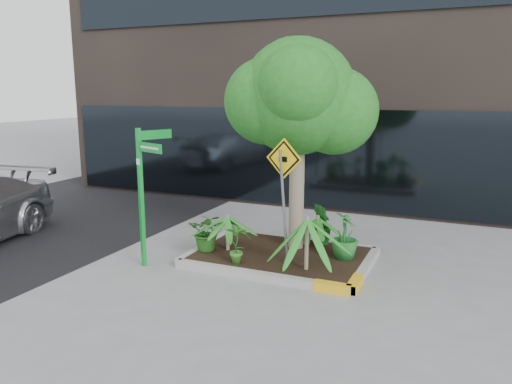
% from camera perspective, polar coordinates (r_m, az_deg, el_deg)
% --- Properties ---
extents(ground, '(80.00, 80.00, 0.00)m').
position_cam_1_polar(ground, '(9.39, 1.03, -8.22)').
color(ground, gray).
rests_on(ground, ground).
extents(asphalt_road, '(7.00, 80.00, 0.01)m').
position_cam_1_polar(asphalt_road, '(13.21, -26.05, -3.54)').
color(asphalt_road, black).
rests_on(asphalt_road, ground).
extents(planter, '(3.35, 2.36, 0.15)m').
position_cam_1_polar(planter, '(9.52, 2.97, -7.31)').
color(planter, '#9E9E99').
rests_on(planter, ground).
extents(tree, '(2.79, 2.48, 4.19)m').
position_cam_1_polar(tree, '(9.45, 4.86, 10.82)').
color(tree, gray).
rests_on(tree, ground).
extents(palm_front, '(1.07, 1.07, 1.19)m').
position_cam_1_polar(palm_front, '(8.48, 5.87, -3.10)').
color(palm_front, gray).
rests_on(palm_front, ground).
extents(palm_left, '(0.79, 0.79, 0.88)m').
position_cam_1_polar(palm_left, '(9.54, -3.29, -2.86)').
color(palm_left, gray).
rests_on(palm_left, ground).
extents(palm_back, '(0.71, 0.71, 0.79)m').
position_cam_1_polar(palm_back, '(9.82, 7.08, -2.91)').
color(palm_back, gray).
rests_on(palm_back, ground).
extents(shrub_a, '(0.83, 0.83, 0.74)m').
position_cam_1_polar(shrub_a, '(9.62, -5.57, -4.52)').
color(shrub_a, '#215718').
rests_on(shrub_a, planter).
extents(shrub_b, '(0.63, 0.63, 0.86)m').
position_cam_1_polar(shrub_b, '(9.25, 10.14, -4.92)').
color(shrub_b, '#1E6626').
rests_on(shrub_b, planter).
extents(shrub_c, '(0.43, 0.43, 0.75)m').
position_cam_1_polar(shrub_c, '(8.87, -2.20, -5.87)').
color(shrub_c, '#347524').
rests_on(shrub_c, planter).
extents(shrub_d, '(0.61, 0.61, 0.85)m').
position_cam_1_polar(shrub_d, '(10.01, 7.67, -3.62)').
color(shrub_d, '#1A591E').
rests_on(shrub_d, planter).
extents(street_sign_post, '(0.70, 0.92, 2.53)m').
position_cam_1_polar(street_sign_post, '(9.10, -12.64, 1.07)').
color(street_sign_post, '#0E9B2F').
rests_on(street_sign_post, ground).
extents(cattle_sign, '(0.68, 0.33, 2.24)m').
position_cam_1_polar(cattle_sign, '(8.50, 3.20, 1.29)').
color(cattle_sign, slate).
rests_on(cattle_sign, ground).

